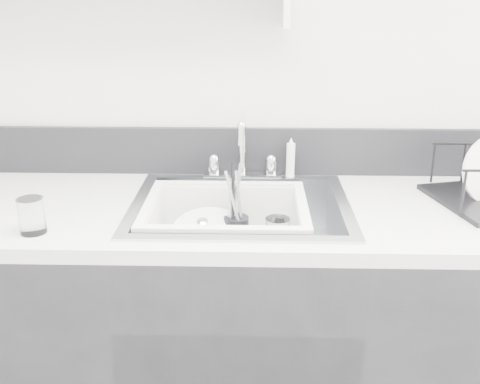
{
  "coord_description": "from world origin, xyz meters",
  "views": [
    {
      "loc": [
        0.04,
        -0.34,
        1.52
      ],
      "look_at": [
        0.0,
        1.14,
        0.98
      ],
      "focal_mm": 42.0,
      "sensor_mm": 36.0,
      "label": 1
    }
  ],
  "objects": [
    {
      "name": "counter_run",
      "position": [
        0.0,
        1.19,
        0.46
      ],
      "size": [
        3.2,
        0.62,
        0.92
      ],
      "color": "black",
      "rests_on": "ground"
    },
    {
      "name": "backsplash",
      "position": [
        0.0,
        1.49,
        1.0
      ],
      "size": [
        3.2,
        0.02,
        0.16
      ],
      "primitive_type": "cube",
      "color": "black",
      "rests_on": "counter_run"
    },
    {
      "name": "sink",
      "position": [
        0.0,
        1.19,
        0.83
      ],
      "size": [
        0.64,
        0.52,
        0.2
      ],
      "primitive_type": null,
      "color": "silver",
      "rests_on": "counter_run"
    },
    {
      "name": "faucet",
      "position": [
        0.0,
        1.44,
        0.98
      ],
      "size": [
        0.26,
        0.18,
        0.23
      ],
      "color": "silver",
      "rests_on": "counter_run"
    },
    {
      "name": "side_sprayer",
      "position": [
        0.16,
        1.44,
        0.99
      ],
      "size": [
        0.03,
        0.03,
        0.14
      ],
      "primitive_type": "cylinder",
      "color": "white",
      "rests_on": "counter_run"
    },
    {
      "name": "wash_tub",
      "position": [
        -0.04,
        1.18,
        0.84
      ],
      "size": [
        0.57,
        0.51,
        0.19
      ],
      "primitive_type": null,
      "rotation": [
        0.0,
        0.0,
        -0.28
      ],
      "color": "white",
      "rests_on": "sink"
    },
    {
      "name": "plate_stack",
      "position": [
        -0.09,
        1.18,
        0.8
      ],
      "size": [
        0.28,
        0.27,
        0.11
      ],
      "rotation": [
        0.0,
        0.0,
        -0.29
      ],
      "color": "white",
      "rests_on": "wash_tub"
    },
    {
      "name": "utensil_cup",
      "position": [
        -0.01,
        1.24,
        0.82
      ],
      "size": [
        0.08,
        0.08,
        0.26
      ],
      "rotation": [
        0.0,
        0.0,
        0.44
      ],
      "color": "black",
      "rests_on": "wash_tub"
    },
    {
      "name": "ladle",
      "position": [
        -0.08,
        1.18,
        0.81
      ],
      "size": [
        0.24,
        0.28,
        0.08
      ],
      "primitive_type": null,
      "rotation": [
        0.0,
        0.0,
        -0.94
      ],
      "color": "silver",
      "rests_on": "wash_tub"
    },
    {
      "name": "tumbler_in_tub",
      "position": [
        0.11,
        1.2,
        0.82
      ],
      "size": [
        0.09,
        0.09,
        0.11
      ],
      "primitive_type": "cylinder",
      "rotation": [
        0.0,
        0.0,
        -0.28
      ],
      "color": "white",
      "rests_on": "wash_tub"
    },
    {
      "name": "tumbler_counter",
      "position": [
        -0.54,
        0.98,
        0.97
      ],
      "size": [
        0.08,
        0.08,
        0.09
      ],
      "primitive_type": "cylinder",
      "rotation": [
        0.0,
        0.0,
        -0.29
      ],
      "color": "white",
      "rests_on": "counter_run"
    },
    {
      "name": "bowl_small",
      "position": [
        0.1,
        1.13,
        0.78
      ],
      "size": [
        0.12,
        0.12,
        0.03
      ],
      "primitive_type": "imported",
      "rotation": [
        0.0,
        0.0,
        0.06
      ],
      "color": "white",
      "rests_on": "wash_tub"
    }
  ]
}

